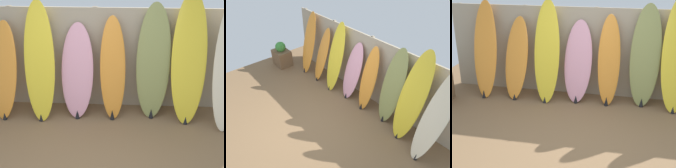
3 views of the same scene
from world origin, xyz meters
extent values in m
cube|color=tan|center=(0.00, 2.00, 0.90)|extent=(6.08, 0.04, 1.80)
cylinder|color=gray|center=(-1.44, 2.04, 0.90)|extent=(0.10, 0.10, 1.80)
cylinder|color=gray|center=(0.00, 2.04, 0.90)|extent=(0.10, 0.10, 1.80)
cylinder|color=gray|center=(1.44, 2.04, 0.90)|extent=(0.10, 0.10, 1.80)
ellipsoid|color=orange|center=(-1.53, 1.61, 0.81)|extent=(0.54, 0.63, 1.62)
cone|color=black|center=(-1.53, 1.37, 0.07)|extent=(0.08, 0.08, 0.12)
ellipsoid|color=yellow|center=(-0.89, 1.61, 0.98)|extent=(0.55, 0.63, 1.96)
cone|color=black|center=(-0.89, 1.35, 0.07)|extent=(0.08, 0.08, 0.12)
ellipsoid|color=pink|center=(-0.29, 1.69, 0.79)|extent=(0.57, 0.56, 1.58)
cone|color=black|center=(-0.29, 1.46, 0.09)|extent=(0.08, 0.08, 0.15)
ellipsoid|color=orange|center=(0.31, 1.66, 0.86)|extent=(0.46, 0.50, 1.72)
cone|color=black|center=(0.31, 1.46, 0.10)|extent=(0.08, 0.08, 0.18)
ellipsoid|color=olive|center=(0.97, 1.72, 0.96)|extent=(0.59, 0.47, 1.93)
cone|color=black|center=(0.97, 1.55, 0.10)|extent=(0.08, 0.08, 0.17)
ellipsoid|color=yellow|center=(1.54, 1.65, 1.05)|extent=(0.57, 0.62, 2.10)
cone|color=black|center=(1.54, 1.39, 0.07)|extent=(0.08, 0.08, 0.13)
camera|label=1|loc=(0.54, -3.07, 2.91)|focal=50.00mm
camera|label=2|loc=(3.17, -1.82, 3.99)|focal=35.00mm
camera|label=3|loc=(0.61, -4.05, 2.66)|focal=50.00mm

